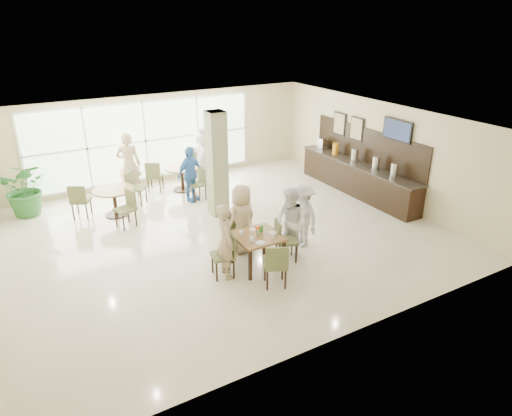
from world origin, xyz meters
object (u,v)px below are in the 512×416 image
potted_plant (26,188)px  adult_b (204,157)px  adult_standing (129,164)px  round_table_right (182,172)px  main_table (258,239)px  teen_right (291,223)px  round_table_left (114,195)px  teen_far (242,219)px  adult_a (190,174)px  teen_left (226,241)px  buffet_counter (358,176)px  teen_standing (302,215)px

potted_plant → adult_b: adult_b is taller
adult_b → adult_standing: size_ratio=0.98×
round_table_right → adult_standing: (-1.48, 0.39, 0.39)m
main_table → teen_right: bearing=3.1°
main_table → adult_b: adult_b is taller
round_table_left → round_table_right: 2.44m
potted_plant → teen_far: (4.01, -4.67, 0.04)m
main_table → adult_standing: bearing=101.9°
teen_far → adult_standing: size_ratio=0.84×
adult_a → adult_standing: (-1.38, 1.32, 0.15)m
teen_left → main_table: bearing=-82.2°
buffet_counter → adult_standing: (-5.96, 3.27, 0.40)m
potted_plant → adult_b: (5.05, -0.26, 0.18)m
main_table → teen_left: bearing=-179.9°
main_table → potted_plant: potted_plant is taller
teen_standing → adult_a: adult_a is taller
potted_plant → adult_a: bearing=-16.6°
teen_standing → adult_standing: 5.79m
buffet_counter → adult_standing: 6.81m
main_table → buffet_counter: (4.79, 2.28, -0.10)m
adult_a → adult_standing: adult_standing is taller
teen_standing → adult_b: size_ratio=0.82×
buffet_counter → adult_standing: buffet_counter is taller
round_table_right → teen_standing: 4.93m
teen_left → adult_a: bearing=-5.1°
buffet_counter → teen_right: 4.51m
potted_plant → teen_right: bearing=-48.3°
potted_plant → teen_left: bearing=-59.5°
potted_plant → adult_standing: 2.80m
round_table_right → adult_standing: 1.58m
round_table_left → adult_a: bearing=-1.1°
main_table → buffet_counter: 5.30m
buffet_counter → round_table_left: bearing=163.6°
adult_standing → teen_standing: bearing=135.5°
potted_plant → adult_standing: size_ratio=0.79×
teen_right → teen_standing: bearing=105.2°
teen_far → teen_standing: size_ratio=1.04×
adult_standing → main_table: bearing=121.1°
main_table → potted_plant: 6.75m
adult_b → teen_standing: bearing=-9.3°
teen_left → adult_b: size_ratio=0.86×
teen_standing → adult_b: 4.87m
potted_plant → adult_b: size_ratio=0.81×
round_table_right → teen_left: (-1.06, -5.16, 0.23)m
main_table → teen_right: (0.87, 0.05, 0.15)m
buffet_counter → teen_left: buffet_counter is taller
teen_right → buffet_counter: bearing=104.4°
teen_left → teen_standing: size_ratio=1.05×
potted_plant → adult_a: (4.17, -1.24, 0.05)m
round_table_left → potted_plant: bearing=148.9°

